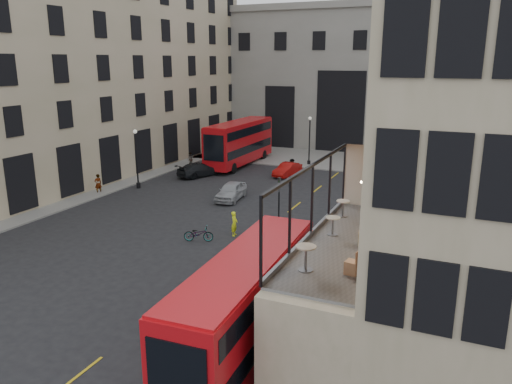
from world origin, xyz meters
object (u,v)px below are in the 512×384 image
at_px(cafe_table_mid, 333,223).
at_px(bus_near, 246,302).
at_px(car_a, 231,191).
at_px(pedestrian_d, 390,160).
at_px(street_lamp_b, 309,144).
at_px(car_b, 287,170).
at_px(cafe_chair_d, 393,214).
at_px(pedestrian_a, 191,160).
at_px(car_c, 199,170).
at_px(cafe_table_far, 343,206).
at_px(cafe_chair_b, 365,238).
at_px(traffic_light_far, 211,146).
at_px(traffic_light_near, 279,198).
at_px(pedestrian_e, 98,184).
at_px(cyclist, 234,224).
at_px(cafe_table_near, 306,254).
at_px(bus_far, 240,141).
at_px(cafe_chair_a, 352,267).
at_px(bicycle, 199,234).
at_px(street_lamp_a, 137,162).
at_px(pedestrian_b, 292,166).
at_px(pedestrian_c, 387,157).
at_px(cafe_chair_c, 378,235).

bearing_deg(cafe_table_mid, bus_near, -135.21).
relative_size(car_a, pedestrian_d, 2.51).
xyz_separation_m(street_lamp_b, car_b, (-0.32, -5.95, -1.74)).
xyz_separation_m(bus_near, cafe_chair_d, (4.45, 5.41, 2.54)).
bearing_deg(pedestrian_a, car_c, -45.80).
height_order(cafe_table_far, cafe_chair_b, cafe_chair_b).
relative_size(traffic_light_far, pedestrian_a, 2.41).
bearing_deg(cafe_table_far, traffic_light_near, 125.72).
bearing_deg(pedestrian_e, pedestrian_d, 157.77).
height_order(cyclist, cafe_table_mid, cafe_table_mid).
xyz_separation_m(bus_near, cafe_table_far, (2.35, 5.06, 2.74)).
height_order(traffic_light_far, cafe_table_near, cafe_table_near).
height_order(pedestrian_a, cafe_chair_b, cafe_chair_b).
bearing_deg(pedestrian_e, bus_far, -177.13).
height_order(bus_far, cafe_chair_d, cafe_chair_d).
xyz_separation_m(cafe_chair_a, cafe_chair_b, (-0.19, 2.80, 0.03)).
bearing_deg(traffic_light_far, bus_far, 57.15).
relative_size(car_b, car_c, 0.83).
bearing_deg(car_a, traffic_light_near, -48.95).
bearing_deg(cafe_chair_a, bicycle, 137.81).
bearing_deg(cafe_chair_b, car_a, 129.10).
relative_size(street_lamp_a, pedestrian_b, 3.46).
xyz_separation_m(street_lamp_a, pedestrian_c, (18.90, 19.61, -1.56)).
distance_m(cyclist, cafe_chair_d, 13.64).
relative_size(bus_far, cafe_chair_c, 12.43).
relative_size(pedestrian_e, cafe_table_mid, 2.37).
relative_size(pedestrian_e, cafe_table_far, 2.38).
xyz_separation_m(traffic_light_far, car_c, (0.72, -3.68, -1.73)).
relative_size(bus_far, pedestrian_e, 6.92).
bearing_deg(cyclist, traffic_light_far, 26.13).
distance_m(pedestrian_a, pedestrian_b, 11.31).
xyz_separation_m(bus_near, car_b, (-9.48, 30.16, -1.69)).
bearing_deg(cafe_table_far, cafe_chair_a, -72.83).
relative_size(bus_near, bicycle, 5.57).
xyz_separation_m(traffic_light_near, cafe_chair_d, (8.61, -8.70, 2.46)).
distance_m(cyclist, pedestrian_b, 19.18).
xyz_separation_m(cyclist, pedestrian_c, (5.34, 27.41, 0.01)).
bearing_deg(cyclist, cafe_chair_b, -141.18).
bearing_deg(traffic_light_far, cafe_table_mid, -53.03).
bearing_deg(cafe_table_mid, cafe_chair_c, -5.17).
height_order(traffic_light_far, cafe_chair_b, cafe_chair_b).
relative_size(car_a, bicycle, 2.27).
distance_m(pedestrian_b, pedestrian_c, 11.73).
bearing_deg(traffic_light_far, pedestrian_c, 29.61).
bearing_deg(pedestrian_e, bus_near, 75.58).
distance_m(pedestrian_b, cafe_chair_d, 29.63).
bearing_deg(car_b, cafe_table_mid, -58.10).
bearing_deg(traffic_light_far, car_c, -78.93).
distance_m(pedestrian_c, cafe_chair_a, 41.09).
relative_size(cafe_chair_b, cafe_chair_c, 0.96).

